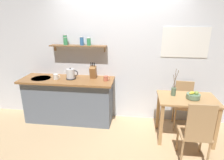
% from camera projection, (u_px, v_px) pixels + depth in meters
% --- Properties ---
extents(ground_plane, '(14.00, 14.00, 0.00)m').
position_uv_depth(ground_plane, '(115.00, 132.00, 3.63)').
color(ground_plane, tan).
extents(back_wall, '(6.80, 0.11, 2.70)m').
position_uv_depth(back_wall, '(130.00, 55.00, 3.79)').
color(back_wall, silver).
rests_on(back_wall, ground_plane).
extents(kitchen_counter, '(1.83, 0.63, 0.92)m').
position_uv_depth(kitchen_counter, '(69.00, 100.00, 3.91)').
color(kitchen_counter, slate).
rests_on(kitchen_counter, ground_plane).
extents(wall_shelf, '(1.12, 0.20, 0.33)m').
position_uv_depth(wall_shelf, '(77.00, 44.00, 3.69)').
color(wall_shelf, brown).
extents(dining_table, '(0.97, 0.63, 0.78)m').
position_uv_depth(dining_table, '(186.00, 106.00, 3.26)').
color(dining_table, tan).
rests_on(dining_table, ground_plane).
extents(dining_chair_near, '(0.43, 0.39, 0.99)m').
position_uv_depth(dining_chair_near, '(197.00, 131.00, 2.71)').
color(dining_chair_near, tan).
rests_on(dining_chair_near, ground_plane).
extents(dining_chair_far, '(0.42, 0.42, 0.90)m').
position_uv_depth(dining_chair_far, '(184.00, 102.00, 3.70)').
color(dining_chair_far, tan).
rests_on(dining_chair_far, ground_plane).
extents(fruit_bowl, '(0.22, 0.22, 0.14)m').
position_uv_depth(fruit_bowl, '(193.00, 96.00, 3.17)').
color(fruit_bowl, slate).
rests_on(fruit_bowl, dining_table).
extents(twig_vase, '(0.09, 0.08, 0.48)m').
position_uv_depth(twig_vase, '(174.00, 91.00, 3.30)').
color(twig_vase, '#567056').
rests_on(twig_vase, dining_table).
extents(electric_kettle, '(0.27, 0.18, 0.23)m').
position_uv_depth(electric_kettle, '(71.00, 74.00, 3.71)').
color(electric_kettle, black).
rests_on(electric_kettle, kitchen_counter).
extents(knife_block, '(0.12, 0.20, 0.33)m').
position_uv_depth(knife_block, '(93.00, 72.00, 3.75)').
color(knife_block, '#9E6B3D').
rests_on(knife_block, kitchen_counter).
extents(coffee_mug_by_sink, '(0.14, 0.09, 0.10)m').
position_uv_depth(coffee_mug_by_sink, '(56.00, 77.00, 3.71)').
color(coffee_mug_by_sink, white).
rests_on(coffee_mug_by_sink, kitchen_counter).
extents(coffee_mug_spare, '(0.13, 0.09, 0.10)m').
position_uv_depth(coffee_mug_spare, '(106.00, 78.00, 3.62)').
color(coffee_mug_spare, '#C6664C').
rests_on(coffee_mug_spare, kitchen_counter).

